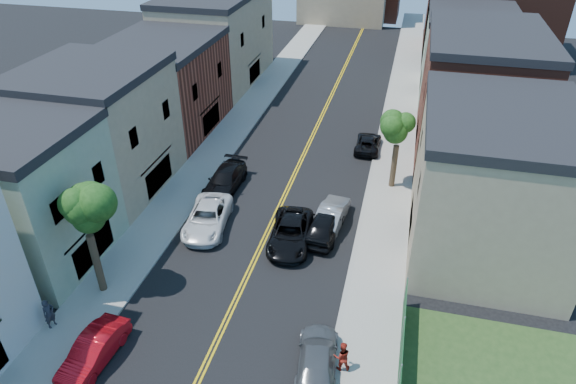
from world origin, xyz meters
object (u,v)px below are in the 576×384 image
Objects in this scene: red_sedan at (93,351)px; grey_car_right at (317,358)px; silver_car_right at (332,213)px; dark_car_right_far at (368,143)px; black_suv_lane at (290,233)px; black_car_left at (225,180)px; white_pickup at (207,218)px; grey_car_left at (224,177)px; pedestrian_left at (49,314)px; pedestrian_right at (342,356)px; black_car_right at (325,225)px.

red_sedan is 11.24m from grey_car_right.
red_sedan is 17.65m from silver_car_right.
grey_car_right is 1.06× the size of dark_car_right_far.
black_suv_lane is (-3.70, 9.58, 0.08)m from grey_car_right.
red_sedan is at bearing -127.04° from black_suv_lane.
black_suv_lane is at bearing -38.56° from black_car_left.
white_pickup is 5.10m from black_car_left.
grey_car_right is 12.58m from silver_car_right.
grey_car_left is at bearing 133.99° from black_suv_lane.
white_pickup is 1.19× the size of grey_car_right.
pedestrian_left is 15.74m from pedestrian_right.
black_suv_lane reaches higher than red_sedan.
black_car_right is (8.62, -4.02, 0.03)m from black_car_left.
black_car_left is 9.22m from silver_car_right.
grey_car_right is (9.71, -9.88, -0.10)m from white_pickup.
white_pickup is at bearing -52.39° from grey_car_right.
pedestrian_left is (-4.25, -15.81, 0.23)m from black_car_left.
silver_car_right is at bearing -94.07° from pedestrian_right.
pedestrian_right is at bearing -49.54° from white_pickup.
dark_car_right_far is 0.81× the size of black_suv_lane.
black_car_right is at bearing -24.19° from black_car_left.
grey_car_left is 18.71m from grey_car_right.
red_sedan is 1.03× the size of grey_car_left.
white_pickup is 1.27× the size of dark_car_right_far.
grey_car_left is 2.43× the size of pedestrian_left.
red_sedan is at bearing 59.00° from black_car_right.
grey_car_left is at bearing 121.76° from black_car_left.
pedestrian_right is at bearing 107.05° from silver_car_right.
pedestrian_right reaches higher than dark_car_right_far.
red_sedan is 0.90× the size of black_car_right.
black_suv_lane is 3.15× the size of pedestrian_left.
pedestrian_left is at bearing 60.04° from dark_car_right_far.
white_pickup is 17.44m from dark_car_right_far.
grey_car_left is 19.29m from pedestrian_right.
grey_car_right is at bearing 102.79° from black_car_right.
white_pickup is at bearing 87.32° from red_sedan.
black_car_left is (-0.54, 5.08, 0.01)m from white_pickup.
white_pickup is 14.62m from pedestrian_right.
pedestrian_left is at bearing -121.89° from white_pickup.
white_pickup is 1.03× the size of black_car_left.
pedestrian_right reaches higher than black_car_left.
pedestrian_left is (-10.81, -10.43, 0.26)m from black_suv_lane.
black_car_left is 1.23× the size of dark_car_right_far.
red_sedan is at bearing 4.88° from grey_car_right.
grey_car_left is at bearing -62.56° from grey_car_right.
black_car_right is (9.37, 13.23, 0.11)m from red_sedan.
pedestrian_left is (-4.79, -10.74, 0.25)m from white_pickup.
black_car_left reaches higher than red_sedan.
pedestrian_left reaches higher than white_pickup.
red_sedan is 0.79× the size of black_suv_lane.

